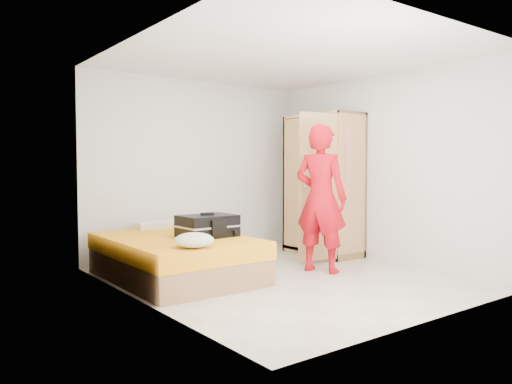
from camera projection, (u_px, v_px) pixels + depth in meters
room at (285, 169)px, 5.86m from camera, size 4.00×4.02×2.60m
bed at (176, 258)px, 5.89m from camera, size 1.42×2.02×0.50m
wardrobe at (322, 188)px, 7.44m from camera, size 1.16×1.20×2.10m
person at (321, 198)px, 6.25m from camera, size 0.67×0.79×1.85m
suitcase at (208, 226)px, 5.88m from camera, size 0.67×0.52×0.29m
round_cushion at (194, 240)px, 5.09m from camera, size 0.41×0.41×0.15m
pillow at (156, 225)px, 6.64m from camera, size 0.52×0.28×0.09m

